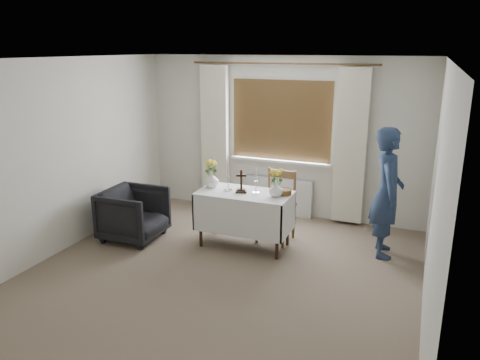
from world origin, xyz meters
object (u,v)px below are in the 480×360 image
wooden_cross (241,181)px  flower_vase_left (211,180)px  person (387,193)px  flower_vase_right (276,189)px  altar_table (244,219)px  armchair (134,214)px  wooden_chair (276,207)px

wooden_cross → flower_vase_left: size_ratio=1.48×
person → flower_vase_right: (-1.34, -0.45, 0.02)m
altar_table → flower_vase_right: size_ratio=6.47×
armchair → wooden_cross: bearing=-78.9°
armchair → person: size_ratio=0.48×
wooden_chair → person: (1.44, 0.10, 0.35)m
armchair → flower_vase_right: (1.97, 0.34, 0.49)m
wooden_cross → flower_vase_left: bearing=149.7°
altar_table → person: bearing=14.0°
wooden_cross → flower_vase_left: wooden_cross is taller
armchair → person: 3.43m
person → flower_vase_left: (-2.28, -0.39, 0.03)m
armchair → altar_table: bearing=-78.5°
wooden_chair → flower_vase_left: bearing=-155.4°
wooden_chair → person: 1.49m
flower_vase_right → wooden_chair: bearing=106.7°
armchair → wooden_cross: (1.49, 0.33, 0.55)m
wooden_chair → armchair: 1.99m
person → wooden_cross: size_ratio=5.39×
wooden_chair → wooden_cross: size_ratio=3.15×
flower_vase_right → person: bearing=18.6°
altar_table → person: person is taller
person → wooden_cross: (-1.81, -0.46, 0.08)m
wooden_chair → flower_vase_left: 0.96m
armchair → flower_vase_left: flower_vase_left is taller
person → altar_table: bearing=93.1°
wooden_chair → person: bearing=9.5°
altar_table → wooden_cross: wooden_cross is taller
wooden_chair → armchair: (-1.86, -0.69, -0.13)m
altar_table → armchair: size_ratio=1.55×
altar_table → person: size_ratio=0.74×
armchair → flower_vase_left: (1.02, 0.40, 0.50)m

